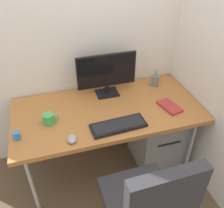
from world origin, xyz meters
The scene contains 12 objects.
ground_plane centered at (0.00, 0.00, 0.00)m, with size 8.00×8.00×0.00m, color brown.
wall_back centered at (0.00, 0.42, 1.40)m, with size 3.24×0.04×2.80m, color white.
desk centered at (0.00, 0.00, 0.69)m, with size 1.59×0.78×0.72m.
office_chair centered at (0.01, -0.86, 0.57)m, with size 0.60×0.62×1.08m.
filing_cabinet centered at (0.51, -0.03, 0.29)m, with size 0.44×0.46×0.57m.
monitor centered at (0.06, 0.23, 0.94)m, with size 0.54×0.16×0.39m.
keyboard centered at (0.02, -0.25, 0.74)m, with size 0.44×0.18×0.03m.
mouse centered at (-0.35, -0.30, 0.74)m, with size 0.07×0.10×0.03m, color #9EA0A5.
pen_holder centered at (0.55, 0.23, 0.78)m, with size 0.07×0.07×0.19m.
notebook centered at (0.52, -0.14, 0.74)m, with size 0.12×0.22×0.02m, color #B23333.
coffee_mug centered at (-0.49, -0.05, 0.77)m, with size 0.12×0.09×0.09m.
desk_clamp_accessory centered at (-0.73, -0.16, 0.75)m, with size 0.04×0.04×0.06m, color #337FD8.
Camera 1 is at (-0.44, -1.62, 2.00)m, focal length 39.43 mm.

